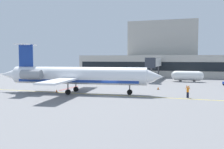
% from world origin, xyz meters
% --- Properties ---
extents(ground, '(120.00, 120.00, 0.11)m').
position_xyz_m(ground, '(-0.00, 0.00, -0.05)').
color(ground, slate).
extents(terminal_building, '(59.47, 17.17, 19.00)m').
position_xyz_m(terminal_building, '(3.99, 48.97, 6.55)').
color(terminal_building, '#B7B2A8').
rests_on(terminal_building, ground).
extents(jet_bridge_west, '(2.40, 17.70, 6.27)m').
position_xyz_m(jet_bridge_west, '(2.73, 30.44, 4.88)').
color(jet_bridge_west, silver).
rests_on(jet_bridge_west, ground).
extents(regional_jet, '(29.80, 21.42, 8.70)m').
position_xyz_m(regional_jet, '(-6.49, 0.46, 3.08)').
color(regional_jet, white).
rests_on(regional_jet, ground).
extents(pushback_tractor, '(4.29, 3.04, 1.88)m').
position_xyz_m(pushback_tractor, '(-16.61, 17.84, 0.88)').
color(pushback_tractor, '#E5B20C').
rests_on(pushback_tractor, ground).
extents(fuel_tank, '(8.17, 2.72, 2.81)m').
position_xyz_m(fuel_tank, '(11.56, 28.31, 1.56)').
color(fuel_tank, white).
rests_on(fuel_tank, ground).
extents(marshaller, '(0.77, 0.48, 1.96)m').
position_xyz_m(marshaller, '(12.27, 1.43, 1.00)').
color(marshaller, '#191E33').
rests_on(marshaller, ground).
extents(safety_cone_alpha, '(0.47, 0.47, 0.55)m').
position_xyz_m(safety_cone_alpha, '(-10.26, 0.38, 0.25)').
color(safety_cone_alpha, orange).
rests_on(safety_cone_alpha, ground).
extents(safety_cone_bravo, '(0.47, 0.47, 0.55)m').
position_xyz_m(safety_cone_bravo, '(6.55, 10.08, 0.25)').
color(safety_cone_bravo, orange).
rests_on(safety_cone_bravo, ground).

